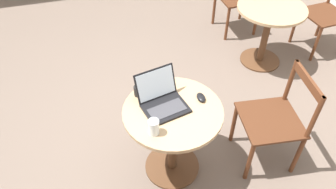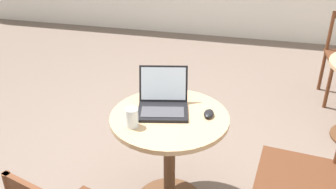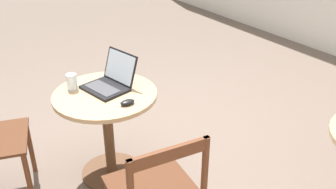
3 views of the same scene
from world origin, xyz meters
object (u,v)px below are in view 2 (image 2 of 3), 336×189
mug (149,90)px  laptop (163,102)px  chair_near_right (306,180)px  mouse (209,114)px  drinking_glass (132,118)px  cafe_table_near (169,141)px

mug → laptop: bearing=-48.0°
chair_near_right → mouse: chair_near_right is taller
chair_near_right → mouse: 0.67m
chair_near_right → drinking_glass: 1.05m
mug → drinking_glass: bearing=-87.5°
mouse → drinking_glass: size_ratio=0.87×
laptop → mug: bearing=132.0°
drinking_glass → mug: bearing=92.5°
mouse → drinking_glass: bearing=-151.9°
chair_near_right → mouse: (-0.59, 0.15, 0.26)m
drinking_glass → mouse: bearing=28.1°
cafe_table_near → chair_near_right: 0.83m
cafe_table_near → chair_near_right: size_ratio=0.83×
chair_near_right → mug: chair_near_right is taller
chair_near_right → mouse: bearing=165.8°
laptop → drinking_glass: bearing=-117.5°
laptop → drinking_glass: 0.26m
chair_near_right → mouse: size_ratio=8.72×
mouse → drinking_glass: 0.47m
laptop → drinking_glass: laptop is taller
chair_near_right → drinking_glass: bearing=-176.0°
chair_near_right → drinking_glass: size_ratio=7.62×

